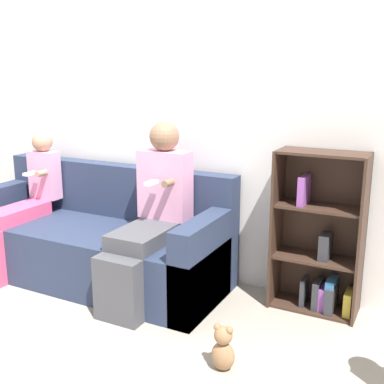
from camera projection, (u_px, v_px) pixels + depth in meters
ground_plane at (59, 304)px, 3.42m from camera, size 14.00×14.00×0.00m
back_wall at (130, 113)px, 3.92m from camera, size 10.00×0.06×2.55m
couch at (95, 242)px, 3.81m from camera, size 2.14×0.82×0.87m
adult_seated at (150, 211)px, 3.38m from camera, size 0.38×0.79×1.26m
child_seated at (22, 205)px, 3.90m from camera, size 0.27×0.79×1.11m
bookshelf at (321, 243)px, 3.26m from camera, size 0.59×0.29×1.10m
teddy_bear at (223, 349)px, 2.63m from camera, size 0.13×0.11×0.27m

